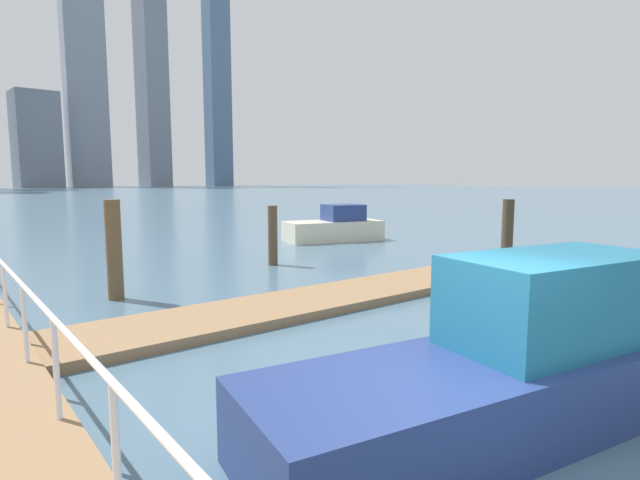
# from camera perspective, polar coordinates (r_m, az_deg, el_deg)

# --- Properties ---
(ground_plane) EXTENTS (300.00, 300.00, 0.00)m
(ground_plane) POSITION_cam_1_polar(r_m,az_deg,el_deg) (23.25, -27.73, -0.72)
(ground_plane) COLOR slate
(floating_dock) EXTENTS (13.25, 2.00, 0.18)m
(floating_dock) POSITION_cam_1_polar(r_m,az_deg,el_deg) (11.64, 1.28, -6.51)
(floating_dock) COLOR #93704C
(floating_dock) RESTS_ON ground_plane
(dock_piling_0) EXTENTS (0.24, 0.24, 2.37)m
(dock_piling_0) POSITION_cam_1_polar(r_m,az_deg,el_deg) (11.58, 20.34, -1.52)
(dock_piling_0) COLOR #473826
(dock_piling_0) RESTS_ON ground_plane
(dock_piling_2) EXTENTS (0.36, 0.36, 2.33)m
(dock_piling_2) POSITION_cam_1_polar(r_m,az_deg,el_deg) (12.56, -22.27, -1.05)
(dock_piling_2) COLOR brown
(dock_piling_2) RESTS_ON ground_plane
(dock_piling_3) EXTENTS (0.31, 0.31, 1.93)m
(dock_piling_3) POSITION_cam_1_polar(r_m,az_deg,el_deg) (16.34, -5.37, 0.51)
(dock_piling_3) COLOR brown
(dock_piling_3) RESTS_ON ground_plane
(moored_boat_0) EXTENTS (7.19, 2.88, 1.93)m
(moored_boat_0) POSITION_cam_1_polar(r_m,az_deg,el_deg) (6.58, 23.36, -12.40)
(moored_boat_0) COLOR navy
(moored_boat_0) RESTS_ON ground_plane
(moored_boat_2) EXTENTS (4.64, 2.78, 1.62)m
(moored_boat_2) POSITION_cam_1_polar(r_m,az_deg,el_deg) (22.74, 1.72, 1.47)
(moored_boat_2) COLOR beige
(moored_boat_2) RESTS_ON ground_plane
(skyline_tower_3) EXTENTS (11.89, 11.74, 26.77)m
(skyline_tower_3) POSITION_cam_1_polar(r_m,az_deg,el_deg) (165.88, -29.44, 9.82)
(skyline_tower_3) COLOR slate
(skyline_tower_3) RESTS_ON ground_plane
(skyline_tower_4) EXTENTS (12.30, 13.20, 71.20)m
(skyline_tower_4) POSITION_cam_1_polar(r_m,az_deg,el_deg) (176.73, -25.17, 17.10)
(skyline_tower_4) COLOR gray
(skyline_tower_4) RESTS_ON ground_plane
(skyline_tower_5) EXTENTS (7.75, 11.00, 89.68)m
(skyline_tower_5) POSITION_cam_1_polar(r_m,az_deg,el_deg) (182.16, -18.65, 20.04)
(skyline_tower_5) COLOR slate
(skyline_tower_5) RESTS_ON ground_plane
(skyline_tower_6) EXTENTS (7.72, 6.55, 88.88)m
(skyline_tower_6) POSITION_cam_1_polar(r_m,az_deg,el_deg) (185.66, -11.62, 19.88)
(skyline_tower_6) COLOR slate
(skyline_tower_6) RESTS_ON ground_plane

